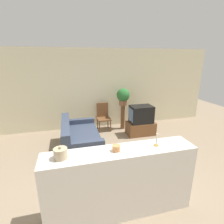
# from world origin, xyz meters

# --- Properties ---
(ground_plane) EXTENTS (14.00, 14.00, 0.00)m
(ground_plane) POSITION_xyz_m (0.00, 0.00, 0.00)
(ground_plane) COLOR gray
(wall_back) EXTENTS (9.00, 0.06, 2.70)m
(wall_back) POSITION_xyz_m (0.00, 3.43, 1.35)
(wall_back) COLOR beige
(wall_back) RESTS_ON ground_plane
(couch) EXTENTS (0.94, 1.69, 0.82)m
(couch) POSITION_xyz_m (-0.46, 1.80, 0.29)
(couch) COLOR #384256
(couch) RESTS_ON ground_plane
(tv_stand) EXTENTS (0.89, 0.51, 0.41)m
(tv_stand) POSITION_xyz_m (1.52, 2.35, 0.21)
(tv_stand) COLOR brown
(tv_stand) RESTS_ON ground_plane
(television) EXTENTS (0.70, 0.48, 0.54)m
(television) POSITION_xyz_m (1.52, 2.35, 0.68)
(television) COLOR black
(television) RESTS_ON tv_stand
(wooden_chair) EXTENTS (0.44, 0.44, 0.92)m
(wooden_chair) POSITION_xyz_m (0.45, 3.06, 0.49)
(wooden_chair) COLOR brown
(wooden_chair) RESTS_ON ground_plane
(plant_stand) EXTENTS (0.15, 0.15, 0.85)m
(plant_stand) POSITION_xyz_m (1.11, 2.96, 0.42)
(plant_stand) COLOR brown
(plant_stand) RESTS_ON ground_plane
(potted_plant) EXTENTS (0.44, 0.44, 0.57)m
(potted_plant) POSITION_xyz_m (1.11, 2.96, 1.17)
(potted_plant) COLOR #8E5B3D
(potted_plant) RESTS_ON plant_stand
(foreground_counter) EXTENTS (2.26, 0.44, 1.10)m
(foreground_counter) POSITION_xyz_m (0.00, -0.36, 0.55)
(foreground_counter) COLOR silver
(foreground_counter) RESTS_ON ground_plane
(decorative_bowl) EXTENTS (0.18, 0.18, 0.18)m
(decorative_bowl) POSITION_xyz_m (-0.83, -0.36, 1.17)
(decorative_bowl) COLOR tan
(decorative_bowl) RESTS_ON foreground_counter
(candle_jar) EXTENTS (0.12, 0.12, 0.09)m
(candle_jar) POSITION_xyz_m (-0.07, -0.36, 1.14)
(candle_jar) COLOR #C6844C
(candle_jar) RESTS_ON foreground_counter
(candlestick) EXTENTS (0.07, 0.07, 0.20)m
(candlestick) POSITION_xyz_m (0.56, -0.36, 1.16)
(candlestick) COLOR #B7933D
(candlestick) RESTS_ON foreground_counter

